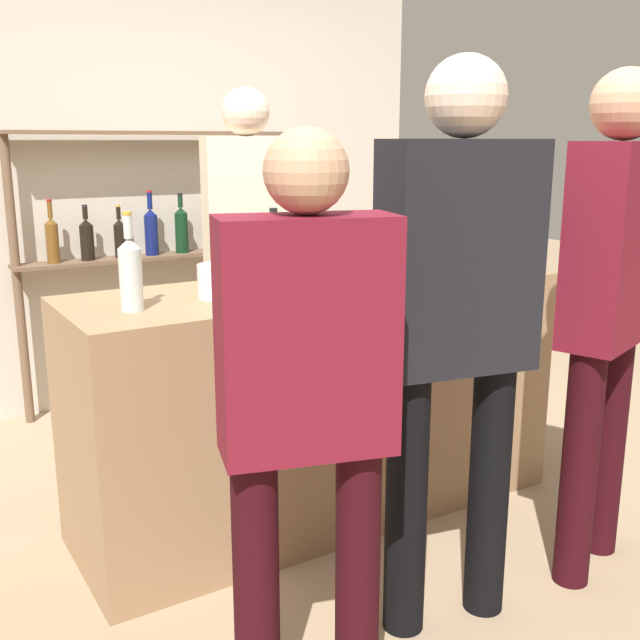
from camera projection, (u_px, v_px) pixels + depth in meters
ground_plane at (320, 508)px, 3.27m from camera, size 16.00×16.00×0.00m
bar_counter at (320, 400)px, 3.15m from camera, size 2.04×0.66×1.00m
back_wall at (153, 168)px, 4.54m from camera, size 3.64×0.12×2.80m
back_shelf at (167, 227)px, 4.47m from camera, size 1.78×0.18×1.62m
counter_bottle_0 at (274, 259)px, 2.87m from camera, size 0.08×0.08×0.32m
counter_bottle_1 at (131, 272)px, 2.53m from camera, size 0.08×0.08×0.34m
counter_bottle_2 at (476, 235)px, 3.46m from camera, size 0.09×0.09×0.35m
ice_bucket at (390, 255)px, 3.16m from camera, size 0.22×0.22×0.19m
cork_jar at (216, 281)px, 2.75m from camera, size 0.14×0.14×0.13m
customer_center at (457, 310)px, 2.28m from camera, size 0.51×0.30×1.81m
customer_right at (610, 288)px, 2.59m from camera, size 0.49×0.33×1.80m
server_behind_counter at (248, 236)px, 3.85m from camera, size 0.47×0.28×1.82m
customer_left at (307, 393)px, 1.92m from camera, size 0.48×0.31×1.60m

